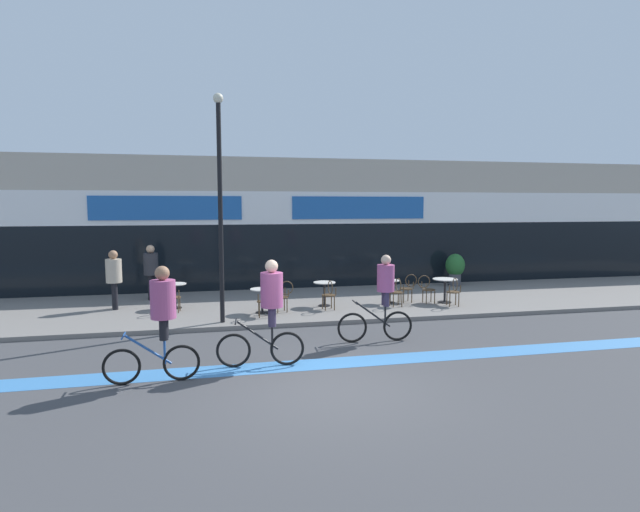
% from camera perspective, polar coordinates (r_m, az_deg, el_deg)
% --- Properties ---
extents(ground_plane, '(120.00, 120.00, 0.00)m').
position_cam_1_polar(ground_plane, '(9.10, 1.13, -14.92)').
color(ground_plane, '#424244').
extents(sidewalk_slab, '(40.00, 5.50, 0.12)m').
position_cam_1_polar(sidewalk_slab, '(15.97, -4.89, -5.60)').
color(sidewalk_slab, slate).
rests_on(sidewalk_slab, ground).
extents(storefront_facade, '(40.00, 4.06, 4.95)m').
position_cam_1_polar(storefront_facade, '(20.35, -6.64, 3.69)').
color(storefront_facade, '#B2A899').
rests_on(storefront_facade, ground).
extents(bike_lane_stripe, '(36.00, 0.70, 0.01)m').
position_cam_1_polar(bike_lane_stripe, '(10.37, -0.66, -12.27)').
color(bike_lane_stripe, '#3D7AB7').
rests_on(bike_lane_stripe, ground).
extents(bistro_table_0, '(0.66, 0.66, 0.75)m').
position_cam_1_polar(bistro_table_0, '(15.66, -16.22, -3.83)').
color(bistro_table_0, black).
rests_on(bistro_table_0, sidewalk_slab).
extents(bistro_table_1, '(0.69, 0.69, 0.70)m').
position_cam_1_polar(bistro_table_1, '(14.53, -6.64, -4.52)').
color(bistro_table_1, black).
rests_on(bistro_table_1, sidewalk_slab).
extents(bistro_table_2, '(0.68, 0.68, 0.75)m').
position_cam_1_polar(bistro_table_2, '(15.38, 0.51, -3.79)').
color(bistro_table_2, black).
rests_on(bistro_table_2, sidewalk_slab).
extents(bistro_table_3, '(0.61, 0.61, 0.73)m').
position_cam_1_polar(bistro_table_3, '(16.01, 7.98, -3.51)').
color(bistro_table_3, black).
rests_on(bistro_table_3, sidewalk_slab).
extents(bistro_table_4, '(0.78, 0.78, 0.77)m').
position_cam_1_polar(bistro_table_4, '(16.40, 14.09, -3.28)').
color(bistro_table_4, black).
rests_on(bistro_table_4, sidewalk_slab).
extents(cafe_chair_0_near, '(0.44, 0.59, 0.90)m').
position_cam_1_polar(cafe_chair_0_near, '(15.05, -16.41, -4.30)').
color(cafe_chair_0_near, '#4C3823').
rests_on(cafe_chair_0_near, sidewalk_slab).
extents(cafe_chair_1_near, '(0.41, 0.58, 0.90)m').
position_cam_1_polar(cafe_chair_1_near, '(13.91, -6.39, -4.91)').
color(cafe_chair_1_near, '#4C3823').
rests_on(cafe_chair_1_near, sidewalk_slab).
extents(cafe_chair_1_side, '(0.60, 0.45, 0.90)m').
position_cam_1_polar(cafe_chair_1_side, '(14.61, -4.19, -4.37)').
color(cafe_chair_1_side, '#4C3823').
rests_on(cafe_chair_1_side, sidewalk_slab).
extents(cafe_chair_2_near, '(0.43, 0.59, 0.90)m').
position_cam_1_polar(cafe_chair_2_near, '(14.78, 1.07, -4.24)').
color(cafe_chair_2_near, '#4C3823').
rests_on(cafe_chair_2_near, sidewalk_slab).
extents(cafe_chair_3_near, '(0.42, 0.58, 0.90)m').
position_cam_1_polar(cafe_chair_3_near, '(15.44, 8.79, -3.87)').
color(cafe_chair_3_near, '#4C3823').
rests_on(cafe_chair_3_near, sidewalk_slab).
extents(cafe_chair_3_side, '(0.58, 0.42, 0.90)m').
position_cam_1_polar(cafe_chair_3_side, '(16.24, 10.05, -3.41)').
color(cafe_chair_3_side, '#4C3823').
rests_on(cafe_chair_3_side, sidewalk_slab).
extents(cafe_chair_4_near, '(0.45, 0.60, 0.90)m').
position_cam_1_polar(cafe_chair_4_near, '(15.85, 15.05, -3.75)').
color(cafe_chair_4_near, '#4C3823').
rests_on(cafe_chair_4_near, sidewalk_slab).
extents(cafe_chair_4_side, '(0.58, 0.41, 0.90)m').
position_cam_1_polar(cafe_chair_4_side, '(16.14, 12.09, -3.51)').
color(cafe_chair_4_side, '#4C3823').
rests_on(cafe_chair_4_side, sidewalk_slab).
extents(planter_pot, '(0.73, 0.73, 1.23)m').
position_cam_1_polar(planter_pot, '(19.94, 15.18, -1.29)').
color(planter_pot, '#4C4C51').
rests_on(planter_pot, sidewalk_slab).
extents(lamp_post, '(0.26, 0.26, 5.94)m').
position_cam_1_polar(lamp_post, '(13.28, -11.35, 6.93)').
color(lamp_post, black).
rests_on(lamp_post, sidewalk_slab).
extents(cyclist_0, '(1.82, 0.50, 2.07)m').
position_cam_1_polar(cyclist_0, '(11.86, 7.13, -4.29)').
color(cyclist_0, black).
rests_on(cyclist_0, ground).
extents(cyclist_1, '(1.76, 0.54, 2.15)m').
position_cam_1_polar(cyclist_1, '(10.01, -5.85, -5.54)').
color(cyclist_1, black).
rests_on(cyclist_1, ground).
extents(cyclist_2, '(1.71, 0.49, 2.14)m').
position_cam_1_polar(cyclist_2, '(9.52, -17.77, -6.35)').
color(cyclist_2, black).
rests_on(cyclist_2, ground).
extents(pedestrian_near_end, '(0.55, 0.55, 1.77)m').
position_cam_1_polar(pedestrian_near_end, '(16.05, -22.49, -1.95)').
color(pedestrian_near_end, black).
rests_on(pedestrian_near_end, sidewalk_slab).
extents(pedestrian_far_end, '(0.58, 0.58, 1.80)m').
position_cam_1_polar(pedestrian_far_end, '(17.26, -18.75, -1.23)').
color(pedestrian_far_end, black).
rests_on(pedestrian_far_end, sidewalk_slab).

